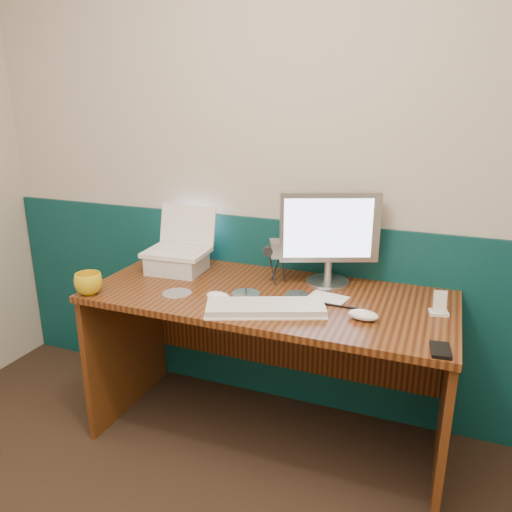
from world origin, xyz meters
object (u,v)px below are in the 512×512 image
at_px(desk, 268,368).
at_px(keyboard, 266,308).
at_px(camcorder, 278,262).
at_px(mug, 88,284).
at_px(laptop, 176,230).
at_px(monitor, 330,238).

height_order(desk, keyboard, keyboard).
bearing_deg(camcorder, desk, -111.41).
relative_size(keyboard, mug, 3.96).
distance_m(laptop, camcorder, 0.53).
height_order(desk, monitor, monitor).
bearing_deg(laptop, monitor, 3.84).
height_order(laptop, keyboard, laptop).
bearing_deg(desk, keyboard, -73.32).
bearing_deg(laptop, keyboard, -31.17).
bearing_deg(camcorder, monitor, -8.88).
bearing_deg(monitor, desk, -157.20).
height_order(laptop, camcorder, laptop).
xyz_separation_m(desk, laptop, (-0.52, 0.11, 0.59)).
bearing_deg(keyboard, camcorder, 79.08).
distance_m(keyboard, mug, 0.80).
bearing_deg(mug, monitor, 27.71).
relative_size(laptop, mug, 2.47).
bearing_deg(monitor, laptop, 165.77).
relative_size(desk, keyboard, 3.35).
xyz_separation_m(monitor, keyboard, (-0.16, -0.40, -0.21)).
xyz_separation_m(monitor, mug, (-0.96, -0.50, -0.18)).
xyz_separation_m(keyboard, camcorder, (-0.07, 0.34, 0.09)).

